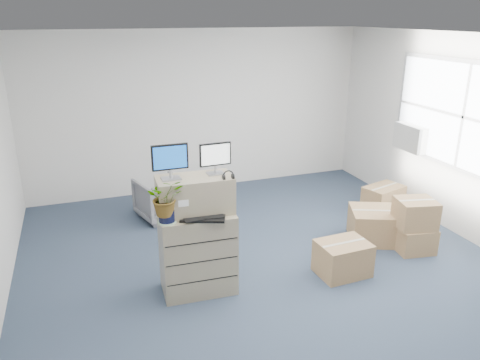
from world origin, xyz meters
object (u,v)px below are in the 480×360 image
monitor_right (215,157)px  potted_plant (166,202)px  filing_cabinet_lower (198,252)px  keyboard (203,218)px  water_bottle (200,201)px  office_chair (161,196)px  monitor_left (170,160)px

monitor_right → potted_plant: bearing=-164.9°
filing_cabinet_lower → keyboard: 0.52m
monitor_right → water_bottle: size_ratio=1.39×
filing_cabinet_lower → office_chair: filing_cabinet_lower is taller
filing_cabinet_lower → monitor_right: bearing=18.3°
monitor_left → potted_plant: monitor_left is taller
keyboard → potted_plant: bearing=-167.1°
monitor_left → potted_plant: (-0.10, -0.18, -0.40)m
potted_plant → keyboard: bearing=-8.0°
water_bottle → filing_cabinet_lower: bearing=-158.7°
water_bottle → office_chair: size_ratio=0.37×
monitor_right → office_chair: size_ratio=0.51×
filing_cabinet_lower → potted_plant: (-0.35, -0.12, 0.71)m
office_chair → potted_plant: bearing=65.7°
office_chair → filing_cabinet_lower: bearing=74.4°
potted_plant → office_chair: size_ratio=0.63×
monitor_right → office_chair: bearing=95.0°
monitor_left → filing_cabinet_lower: bearing=-14.0°
water_bottle → potted_plant: 0.44m
filing_cabinet_lower → potted_plant: potted_plant is taller
monitor_right → water_bottle: monitor_right is taller
keyboard → water_bottle: bearing=102.2°
keyboard → office_chair: keyboard is taller
water_bottle → office_chair: bearing=92.1°
filing_cabinet_lower → water_bottle: (0.06, 0.02, 0.61)m
filing_cabinet_lower → monitor_left: 1.13m
keyboard → potted_plant: (-0.38, 0.05, 0.22)m
monitor_left → monitor_right: size_ratio=1.09×
filing_cabinet_lower → keyboard: size_ratio=2.01×
water_bottle → keyboard: bearing=-98.6°
potted_plant → office_chair: bearing=81.9°
filing_cabinet_lower → potted_plant: size_ratio=2.18×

